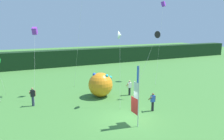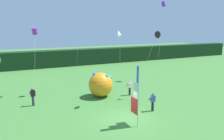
# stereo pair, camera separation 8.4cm
# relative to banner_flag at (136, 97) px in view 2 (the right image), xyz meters

# --- Properties ---
(ground_plane) EXTENTS (120.00, 120.00, 0.00)m
(ground_plane) POSITION_rel_banner_flag_xyz_m (-0.11, 1.10, -2.15)
(ground_plane) COLOR #3D7533
(distant_treeline) EXTENTS (80.00, 2.40, 2.90)m
(distant_treeline) POSITION_rel_banner_flag_xyz_m (-0.11, 26.18, -0.69)
(distant_treeline) COLOR black
(distant_treeline) RESTS_ON ground
(banner_flag) EXTENTS (0.06, 1.03, 4.48)m
(banner_flag) POSITION_rel_banner_flag_xyz_m (0.00, 0.00, 0.00)
(banner_flag) COLOR #B7B7BC
(banner_flag) RESTS_ON ground
(person_near_banner) EXTENTS (0.55, 0.48, 1.58)m
(person_near_banner) POSITION_rel_banner_flag_xyz_m (2.69, 1.71, -1.31)
(person_near_banner) COLOR black
(person_near_banner) RESTS_ON ground
(person_mid_field) EXTENTS (0.55, 0.48, 1.70)m
(person_mid_field) POSITION_rel_banner_flag_xyz_m (-6.36, 7.25, -1.24)
(person_mid_field) COLOR #2D334C
(person_mid_field) RESTS_ON ground
(person_far_left) EXTENTS (0.55, 0.48, 1.57)m
(person_far_left) POSITION_rel_banner_flag_xyz_m (3.07, 6.34, -1.31)
(person_far_left) COLOR black
(person_far_left) RESTS_ON ground
(inflatable_balloon) EXTENTS (2.47, 2.47, 2.47)m
(inflatable_balloon) POSITION_rel_banner_flag_xyz_m (0.18, 7.18, -0.91)
(inflatable_balloon) COLOR orange
(inflatable_balloon) RESTS_ON ground
(kite_white_delta_1) EXTENTS (0.89, 1.61, 6.66)m
(kite_white_delta_1) POSITION_rel_banner_flag_xyz_m (0.94, 4.46, 4.12)
(kite_white_delta_1) COLOR brown
(kite_white_delta_1) RESTS_ON ground
(kite_purple_box_2) EXTENTS (1.09, 3.08, 7.00)m
(kite_purple_box_2) POSITION_rel_banner_flag_xyz_m (-5.46, 10.59, 4.43)
(kite_purple_box_2) COLOR brown
(kite_purple_box_2) RESTS_ON ground
(kite_black_delta_4) EXTENTS (3.41, 0.74, 6.61)m
(kite_black_delta_4) POSITION_rel_banner_flag_xyz_m (5.19, 4.92, 4.07)
(kite_black_delta_4) COLOR brown
(kite_black_delta_4) RESTS_ON ground
(kite_purple_box_5) EXTENTS (2.86, 2.75, 10.20)m
(kite_purple_box_5) POSITION_rel_banner_flag_xyz_m (10.43, 10.85, 7.62)
(kite_purple_box_5) COLOR brown
(kite_purple_box_5) RESTS_ON ground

